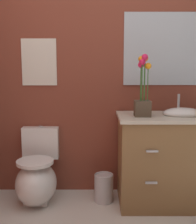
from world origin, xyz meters
The scene contains 7 objects.
wall_back centered at (0.20, 1.57, 1.25)m, with size 4.10×0.05×2.50m, color brown.
toilet centered at (-0.69, 1.28, 0.24)m, with size 0.38×0.59×0.69m.
vanity_cabinet centered at (0.54, 1.25, 0.43)m, with size 0.94×0.56×1.02m.
flower_vase centered at (0.28, 1.20, 1.03)m, with size 0.14×0.14×0.55m.
trash_bin centered at (-0.06, 1.28, 0.14)m, with size 0.18×0.18×0.27m.
wall_poster centered at (-0.69, 1.54, 1.32)m, with size 0.34×0.01×0.45m, color silver.
wall_mirror centered at (0.54, 1.54, 1.45)m, with size 0.80×0.01×0.70m, color #B2BCC6.
Camera 1 is at (-0.11, -1.42, 1.29)m, focal length 47.77 mm.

